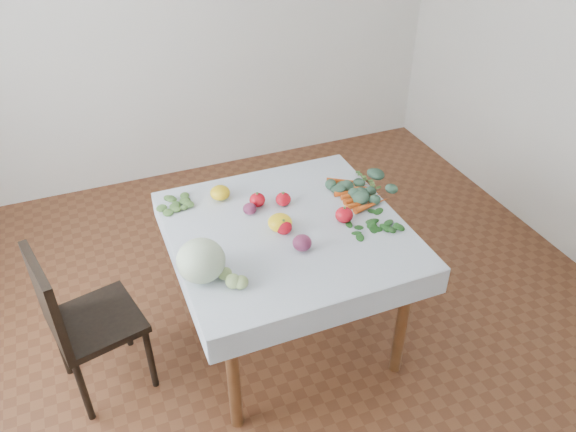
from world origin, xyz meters
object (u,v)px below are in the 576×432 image
at_px(chair, 77,317).
at_px(cabbage, 201,261).
at_px(carrot_bunch, 359,193).
at_px(table, 287,244).
at_px(heirloom_back, 220,193).

height_order(chair, cabbage, cabbage).
xyz_separation_m(chair, cabbage, (0.57, -0.24, 0.35)).
relative_size(cabbage, carrot_bunch, 0.61).
bearing_deg(table, cabbage, -157.43).
relative_size(heirloom_back, carrot_bunch, 0.30).
distance_m(chair, cabbage, 0.71).
xyz_separation_m(table, heirloom_back, (-0.23, 0.37, 0.14)).
bearing_deg(heirloom_back, table, -57.96).
bearing_deg(table, chair, 177.90).
bearing_deg(table, carrot_bunch, 15.05).
distance_m(heirloom_back, carrot_bunch, 0.73).
bearing_deg(table, heirloom_back, 122.04).
relative_size(chair, cabbage, 4.12).
bearing_deg(cabbage, table, 22.57).
bearing_deg(cabbage, carrot_bunch, 18.98).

